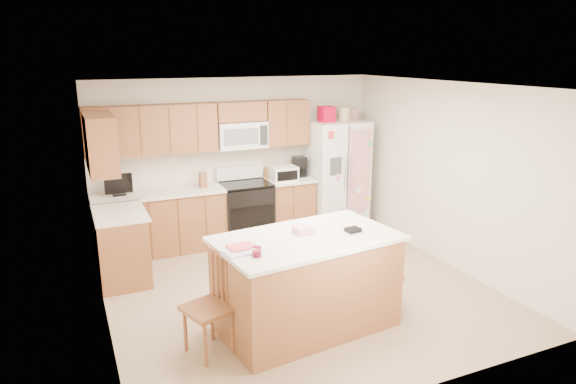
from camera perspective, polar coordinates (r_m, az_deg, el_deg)
name	(u,v)px	position (r m, az deg, el deg)	size (l,w,h in m)	color
ground	(297,288)	(6.55, 1.03, -10.65)	(4.50, 4.50, 0.00)	#9B8064
room_shell	(298,177)	(6.06, 1.09, 1.70)	(4.60, 4.60, 2.52)	beige
cabinetry	(184,192)	(7.54, -11.53, -0.02)	(3.36, 1.56, 2.15)	#975633
stove	(245,210)	(8.05, -4.77, -2.06)	(0.76, 0.65, 1.13)	black
refrigerator	(336,174)	(8.50, 5.36, 1.98)	(0.90, 0.79, 2.04)	white
island	(306,282)	(5.50, 2.05, -9.95)	(1.99, 1.30, 1.12)	#975633
windsor_chair_left	(210,307)	(5.13, -8.65, -12.52)	(0.53, 0.55, 1.02)	#975633
windsor_chair_back	(273,262)	(6.12, -1.71, -7.74)	(0.51, 0.49, 0.99)	#975633
windsor_chair_right	(380,271)	(5.98, 10.18, -8.68)	(0.51, 0.52, 0.97)	#975633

